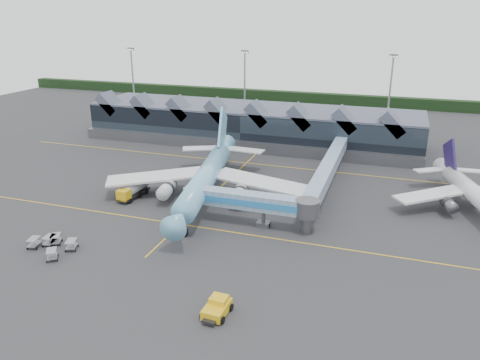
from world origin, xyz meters
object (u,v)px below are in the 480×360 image
(fuel_truck, at_px, (134,189))
(pushback_tug, at_px, (217,308))
(jet_bridge, at_px, (258,203))
(regional_jet, at_px, (472,192))
(main_airliner, at_px, (207,176))

(fuel_truck, relative_size, pushback_tug, 1.89)
(jet_bridge, distance_m, fuel_truck, 26.93)
(regional_jet, distance_m, jet_bridge, 39.30)
(regional_jet, distance_m, fuel_truck, 62.55)
(main_airliner, height_order, jet_bridge, main_airliner)
(main_airliner, relative_size, pushback_tug, 9.83)
(main_airliner, bearing_deg, pushback_tug, -76.31)
(regional_jet, height_order, fuel_truck, regional_jet)
(pushback_tug, bearing_deg, fuel_truck, 136.50)
(main_airliner, xyz_separation_m, regional_jet, (47.50, 9.54, -0.96))
(main_airliner, xyz_separation_m, fuel_truck, (-13.37, -4.73, -2.71))
(jet_bridge, distance_m, pushback_tug, 25.40)
(jet_bridge, bearing_deg, regional_jet, 28.67)
(jet_bridge, height_order, fuel_truck, jet_bridge)
(fuel_truck, distance_m, pushback_tug, 41.41)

